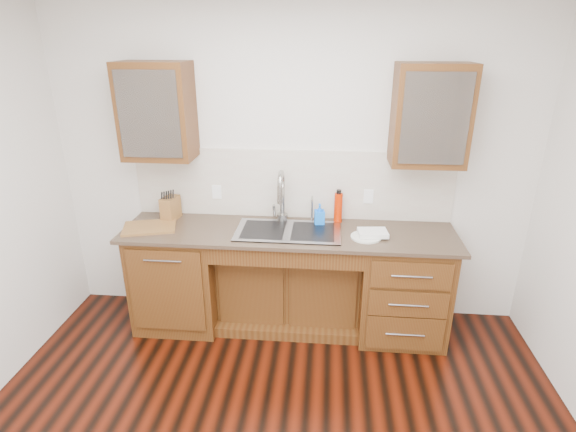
# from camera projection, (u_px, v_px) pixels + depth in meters

# --- Properties ---
(wall_back) EXTENTS (4.00, 0.10, 2.70)m
(wall_back) POSITION_uv_depth(u_px,v_px,m) (292.00, 166.00, 3.81)
(wall_back) COLOR silver
(wall_back) RESTS_ON ground
(base_cabinet_left) EXTENTS (0.70, 0.62, 0.88)m
(base_cabinet_left) POSITION_uv_depth(u_px,v_px,m) (180.00, 276.00, 3.90)
(base_cabinet_left) COLOR #593014
(base_cabinet_left) RESTS_ON ground
(base_cabinet_center) EXTENTS (1.20, 0.44, 0.70)m
(base_cabinet_center) POSITION_uv_depth(u_px,v_px,m) (289.00, 284.00, 3.94)
(base_cabinet_center) COLOR #593014
(base_cabinet_center) RESTS_ON ground
(base_cabinet_right) EXTENTS (0.70, 0.62, 0.88)m
(base_cabinet_right) POSITION_uv_depth(u_px,v_px,m) (402.00, 286.00, 3.74)
(base_cabinet_right) COLOR #593014
(base_cabinet_right) RESTS_ON ground
(countertop) EXTENTS (2.70, 0.65, 0.03)m
(countertop) POSITION_uv_depth(u_px,v_px,m) (288.00, 233.00, 3.63)
(countertop) COLOR #84705B
(countertop) RESTS_ON base_cabinet_left
(backsplash) EXTENTS (2.70, 0.02, 0.59)m
(backsplash) POSITION_uv_depth(u_px,v_px,m) (292.00, 184.00, 3.81)
(backsplash) COLOR beige
(backsplash) RESTS_ON wall_back
(sink) EXTENTS (0.84, 0.46, 0.19)m
(sink) POSITION_uv_depth(u_px,v_px,m) (288.00, 241.00, 3.65)
(sink) COLOR #9E9EA5
(sink) RESTS_ON countertop
(faucet) EXTENTS (0.04, 0.04, 0.40)m
(faucet) POSITION_uv_depth(u_px,v_px,m) (282.00, 198.00, 3.76)
(faucet) COLOR #999993
(faucet) RESTS_ON countertop
(filter_tap) EXTENTS (0.02, 0.02, 0.24)m
(filter_tap) POSITION_uv_depth(u_px,v_px,m) (312.00, 208.00, 3.78)
(filter_tap) COLOR #999993
(filter_tap) RESTS_ON countertop
(upper_cabinet_left) EXTENTS (0.55, 0.34, 0.75)m
(upper_cabinet_left) POSITION_uv_depth(u_px,v_px,m) (157.00, 111.00, 3.52)
(upper_cabinet_left) COLOR #593014
(upper_cabinet_left) RESTS_ON wall_back
(upper_cabinet_right) EXTENTS (0.55, 0.34, 0.75)m
(upper_cabinet_right) POSITION_uv_depth(u_px,v_px,m) (430.00, 115.00, 3.34)
(upper_cabinet_right) COLOR #593014
(upper_cabinet_right) RESTS_ON wall_back
(outlet_left) EXTENTS (0.08, 0.01, 0.12)m
(outlet_left) POSITION_uv_depth(u_px,v_px,m) (217.00, 192.00, 3.88)
(outlet_left) COLOR white
(outlet_left) RESTS_ON backsplash
(outlet_right) EXTENTS (0.08, 0.01, 0.12)m
(outlet_right) POSITION_uv_depth(u_px,v_px,m) (368.00, 197.00, 3.77)
(outlet_right) COLOR white
(outlet_right) RESTS_ON backsplash
(soap_bottle) EXTENTS (0.09, 0.09, 0.18)m
(soap_bottle) POSITION_uv_depth(u_px,v_px,m) (320.00, 214.00, 3.72)
(soap_bottle) COLOR #106DF4
(soap_bottle) RESTS_ON countertop
(water_bottle) EXTENTS (0.07, 0.07, 0.25)m
(water_bottle) POSITION_uv_depth(u_px,v_px,m) (338.00, 208.00, 3.76)
(water_bottle) COLOR #C32000
(water_bottle) RESTS_ON countertop
(plate) EXTENTS (0.27, 0.27, 0.01)m
(plate) POSITION_uv_depth(u_px,v_px,m) (366.00, 237.00, 3.50)
(plate) COLOR silver
(plate) RESTS_ON countertop
(dish_towel) EXTENTS (0.24, 0.19, 0.04)m
(dish_towel) POSITION_uv_depth(u_px,v_px,m) (373.00, 233.00, 3.51)
(dish_towel) COLOR silver
(dish_towel) RESTS_ON plate
(knife_block) EXTENTS (0.14, 0.19, 0.20)m
(knife_block) POSITION_uv_depth(u_px,v_px,m) (171.00, 208.00, 3.83)
(knife_block) COLOR brown
(knife_block) RESTS_ON countertop
(cutting_board) EXTENTS (0.48, 0.39, 0.02)m
(cutting_board) POSITION_uv_depth(u_px,v_px,m) (149.00, 227.00, 3.68)
(cutting_board) COLOR #9F7222
(cutting_board) RESTS_ON countertop
(cup_left_a) EXTENTS (0.15, 0.15, 0.09)m
(cup_left_a) POSITION_uv_depth(u_px,v_px,m) (149.00, 118.00, 3.55)
(cup_left_a) COLOR white
(cup_left_a) RESTS_ON upper_cabinet_left
(cup_left_b) EXTENTS (0.10, 0.10, 0.08)m
(cup_left_b) POSITION_uv_depth(u_px,v_px,m) (175.00, 119.00, 3.53)
(cup_left_b) COLOR white
(cup_left_b) RESTS_ON upper_cabinet_left
(cup_right_a) EXTENTS (0.16, 0.16, 0.10)m
(cup_right_a) POSITION_uv_depth(u_px,v_px,m) (409.00, 122.00, 3.37)
(cup_right_a) COLOR silver
(cup_right_a) RESTS_ON upper_cabinet_right
(cup_right_b) EXTENTS (0.11, 0.11, 0.09)m
(cup_right_b) POSITION_uv_depth(u_px,v_px,m) (447.00, 123.00, 3.35)
(cup_right_b) COLOR white
(cup_right_b) RESTS_ON upper_cabinet_right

